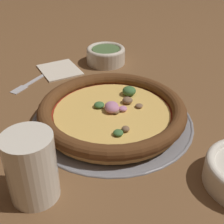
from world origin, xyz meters
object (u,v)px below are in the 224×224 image
Objects in this scene: pizza at (112,111)px; drinking_cup at (31,167)px; fork at (36,79)px; bowl_far at (106,54)px; napkin at (60,69)px; pizza_tray at (112,120)px.

drinking_cup is (0.19, -0.15, 0.03)m from pizza.
drinking_cup is at bearing 40.90° from fork.
bowl_far is 0.54m from drinking_cup.
fork is (0.05, -0.07, -0.00)m from napkin.
fork is at bearing -141.81° from pizza_tray.
bowl_far reaches higher than napkin.
drinking_cup reaches higher than pizza_tray.
pizza_tray is at bearing -4.77° from bowl_far.
fork is at bearing -51.63° from napkin.
napkin is 0.08m from fork.
pizza_tray is 3.07× the size of bowl_far.
bowl_far is 0.22m from fork.
pizza is 2.16× the size of napkin.
pizza_tray is at bearing -46.73° from pizza.
pizza_tray is 0.30m from napkin.
pizza is 0.25m from drinking_cup.
bowl_far is at bearing 160.53° from drinking_cup.
bowl_far is at bearing 104.62° from napkin.
pizza is at bearing 133.27° from pizza_tray.
napkin is at bearing -75.38° from bowl_far.
napkin is (-0.47, 0.04, -0.05)m from drinking_cup.
drinking_cup is 0.47m from napkin.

